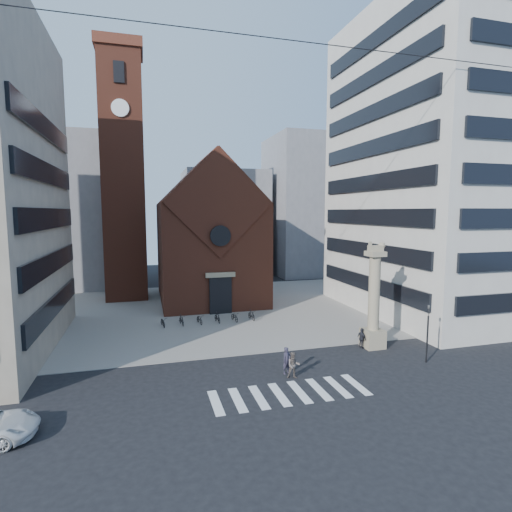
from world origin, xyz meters
The scene contains 20 objects.
ground centered at (0.00, 0.00, 0.00)m, with size 120.00×120.00×0.00m, color black.
piazza centered at (0.00, 19.00, 0.03)m, with size 46.00×30.00×0.05m, color gray.
zebra_crossing centered at (0.55, -3.00, 0.01)m, with size 10.20×3.20×0.01m, color white, non-canonical shape.
church centered at (0.00, 25.04, 7.98)m, with size 12.00×16.65×18.00m.
campanile centered at (-10.00, 28.00, 15.74)m, with size 5.50×5.50×31.20m.
building_right centered at (24.00, 12.00, 16.00)m, with size 18.00×22.00×32.00m, color beige.
bg_block_left centered at (-20.00, 40.00, 11.00)m, with size 16.00×14.00×22.00m, color gray.
bg_block_mid centered at (6.00, 45.00, 9.00)m, with size 14.00×12.00×18.00m, color gray.
bg_block_right centered at (22.00, 42.00, 12.00)m, with size 16.00×14.00×24.00m, color gray.
lion_column centered at (10.01, 3.00, 3.46)m, with size 1.63×1.60×8.68m.
traffic_light centered at (12.00, -1.00, 2.29)m, with size 0.13×0.16×4.30m.
pedestrian_0 centered at (1.40, -0.14, 0.92)m, with size 0.67×0.44×1.85m, color #2F2B3C.
pedestrian_1 centered at (1.58, -0.99, 0.89)m, with size 0.87×0.68×1.78m, color #5D514A.
pedestrian_2 centered at (9.00, 3.00, 0.84)m, with size 0.98×0.41×1.68m, color #23232B.
scooter_0 centered at (-6.26, 13.52, 0.50)m, with size 0.60×1.73×0.91m, color black.
scooter_1 centered at (-4.49, 13.52, 0.55)m, with size 0.47×1.68×1.01m, color black.
scooter_2 centered at (-2.73, 13.52, 0.50)m, with size 0.60×1.73×0.91m, color black.
scooter_3 centered at (-0.96, 13.52, 0.55)m, with size 0.47×1.68×1.01m, color black.
scooter_4 centered at (0.80, 13.52, 0.50)m, with size 0.60×1.73×0.91m, color black.
scooter_5 centered at (2.56, 13.52, 0.55)m, with size 0.47×1.68×1.01m, color black.
Camera 1 is at (-7.70, -24.88, 11.05)m, focal length 28.00 mm.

